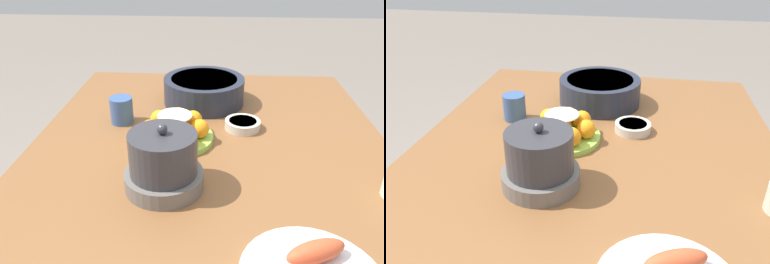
# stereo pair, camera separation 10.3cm
# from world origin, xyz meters

# --- Properties ---
(dining_table) EXTENTS (1.25, 1.00, 0.77)m
(dining_table) POSITION_xyz_m (0.00, 0.00, 0.67)
(dining_table) COLOR brown
(dining_table) RESTS_ON ground_plane
(cake_plate) EXTENTS (0.22, 0.22, 0.09)m
(cake_plate) POSITION_xyz_m (0.05, 0.10, 0.80)
(cake_plate) COLOR #99CC4C
(cake_plate) RESTS_ON dining_table
(serving_bowl) EXTENTS (0.28, 0.28, 0.09)m
(serving_bowl) POSITION_xyz_m (0.33, 0.03, 0.81)
(serving_bowl) COLOR #232838
(serving_bowl) RESTS_ON dining_table
(sauce_bowl) EXTENTS (0.11, 0.11, 0.03)m
(sauce_bowl) POSITION_xyz_m (0.13, -0.10, 0.78)
(sauce_bowl) COLOR beige
(sauce_bowl) RESTS_ON dining_table
(cup_far) EXTENTS (0.07, 0.07, 0.08)m
(cup_far) POSITION_xyz_m (0.15, 0.28, 0.81)
(cup_far) COLOR #38568E
(cup_far) RESTS_ON dining_table
(warming_pot) EXTENTS (0.18, 0.18, 0.16)m
(warming_pot) POSITION_xyz_m (-0.18, 0.10, 0.83)
(warming_pot) COLOR #66605B
(warming_pot) RESTS_ON dining_table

